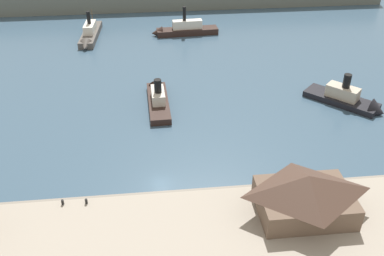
{
  "coord_description": "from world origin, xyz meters",
  "views": [
    {
      "loc": [
        -0.92,
        -61.01,
        51.31
      ],
      "look_at": [
        7.32,
        14.76,
        2.0
      ],
      "focal_mm": 40.66,
      "sensor_mm": 36.0,
      "label": 1
    }
  ],
  "objects": [
    {
      "name": "mooring_post_west",
      "position": [
        -16.54,
        -5.0,
        1.65
      ],
      "size": [
        0.44,
        0.44,
        0.9
      ],
      "primitive_type": "cylinder",
      "color": "black",
      "rests_on": "quay_promenade"
    },
    {
      "name": "seawall_edge",
      "position": [
        0.0,
        -3.6,
        0.5
      ],
      "size": [
        110.0,
        0.8,
        1.0
      ],
      "primitive_type": "cube",
      "color": "gray",
      "rests_on": "ground"
    },
    {
      "name": "ferry_mid_harbor",
      "position": [
        0.78,
        30.49,
        1.35
      ],
      "size": [
        5.08,
        19.81,
        8.48
      ],
      "color": "black",
      "rests_on": "ground"
    },
    {
      "name": "ferry_shed_customs_shed",
      "position": [
        22.76,
        -11.03,
        5.0
      ],
      "size": [
        15.14,
        11.16,
        7.48
      ],
      "color": "brown",
      "rests_on": "quay_promenade"
    },
    {
      "name": "ferry_approaching_east",
      "position": [
        -18.96,
        72.78,
        1.53
      ],
      "size": [
        5.98,
        22.46,
        9.52
      ],
      "color": "#514C47",
      "rests_on": "ground"
    },
    {
      "name": "ground_plane",
      "position": [
        0.0,
        0.0,
        0.0
      ],
      "size": [
        320.0,
        320.0,
        0.0
      ],
      "primitive_type": "plane",
      "color": "#385166"
    },
    {
      "name": "ferry_departing_north",
      "position": [
        45.92,
        23.51,
        1.37
      ],
      "size": [
        17.11,
        17.13,
        9.42
      ],
      "color": "black",
      "rests_on": "ground"
    },
    {
      "name": "ferry_moored_east",
      "position": [
        10.28,
        74.18,
        1.55
      ],
      "size": [
        21.78,
        5.59,
        10.18
      ],
      "color": "black",
      "rests_on": "ground"
    },
    {
      "name": "mooring_post_east",
      "position": [
        -12.63,
        -5.21,
        1.65
      ],
      "size": [
        0.44,
        0.44,
        0.9
      ],
      "primitive_type": "cylinder",
      "color": "black",
      "rests_on": "quay_promenade"
    }
  ]
}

